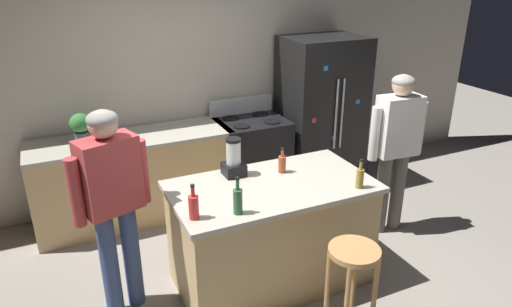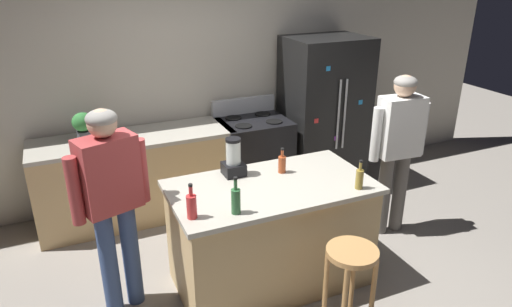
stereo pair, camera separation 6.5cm
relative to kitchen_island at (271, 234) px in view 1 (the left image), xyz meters
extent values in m
plane|color=gray|center=(0.00, 0.00, -0.45)|extent=(14.00, 14.00, 0.00)
cube|color=beige|center=(0.00, 1.95, 0.90)|extent=(8.00, 0.10, 2.70)
cube|color=tan|center=(0.00, 0.00, -0.02)|extent=(1.54, 0.82, 0.86)
cube|color=#B2AD9E|center=(0.00, 0.00, 0.43)|extent=(1.60, 0.88, 0.04)
cube|color=tan|center=(-0.80, 1.55, -0.02)|extent=(2.00, 0.64, 0.86)
cube|color=#B2AD9E|center=(-0.80, 1.55, 0.43)|extent=(2.00, 0.64, 0.04)
cube|color=black|center=(1.39, 1.50, 0.43)|extent=(0.90, 0.70, 1.76)
cylinder|color=#B7BABF|center=(1.35, 1.13, 0.51)|extent=(0.02, 0.02, 0.79)
cylinder|color=#B7BABF|center=(1.43, 1.13, 0.51)|extent=(0.02, 0.02, 0.79)
cube|color=red|center=(1.08, 1.15, 0.48)|extent=(0.05, 0.01, 0.05)
cube|color=#268CD8|center=(1.20, 1.15, 1.04)|extent=(0.05, 0.01, 0.05)
cube|color=#268CD8|center=(1.64, 1.15, 0.62)|extent=(0.05, 0.01, 0.05)
cube|color=purple|center=(1.36, 1.15, 0.24)|extent=(0.05, 0.01, 0.05)
cube|color=black|center=(0.51, 1.52, 0.00)|extent=(0.76, 0.64, 0.90)
cube|color=black|center=(0.51, 1.20, -0.05)|extent=(0.60, 0.01, 0.24)
cube|color=#B7BABF|center=(0.51, 1.81, 0.54)|extent=(0.76, 0.06, 0.18)
cylinder|color=black|center=(0.33, 1.37, 0.46)|extent=(0.18, 0.18, 0.01)
cylinder|color=black|center=(0.69, 1.37, 0.46)|extent=(0.18, 0.18, 0.01)
cylinder|color=black|center=(0.33, 1.67, 0.46)|extent=(0.18, 0.18, 0.01)
cylinder|color=black|center=(0.69, 1.67, 0.46)|extent=(0.18, 0.18, 0.01)
cylinder|color=#384C7A|center=(-1.27, 0.14, -0.02)|extent=(0.16, 0.16, 0.87)
cylinder|color=#384C7A|center=(-1.10, 0.19, -0.02)|extent=(0.16, 0.16, 0.87)
cube|color=#B23F3F|center=(-1.18, 0.17, 0.69)|extent=(0.45, 0.33, 0.55)
cylinder|color=#B23F3F|center=(-1.42, 0.09, 0.64)|extent=(0.11, 0.11, 0.49)
cylinder|color=#B23F3F|center=(-0.95, 0.24, 0.64)|extent=(0.11, 0.11, 0.49)
sphere|color=#D8AD8C|center=(-1.18, 0.17, 1.07)|extent=(0.25, 0.25, 0.20)
ellipsoid|color=gray|center=(-1.18, 0.17, 1.10)|extent=(0.26, 0.26, 0.12)
cylinder|color=#66605B|center=(1.52, 0.23, -0.04)|extent=(0.14, 0.14, 0.82)
cylinder|color=#66605B|center=(1.35, 0.25, -0.04)|extent=(0.14, 0.14, 0.82)
cube|color=white|center=(1.43, 0.24, 0.65)|extent=(0.42, 0.25, 0.57)
cylinder|color=white|center=(1.68, 0.22, 0.60)|extent=(0.10, 0.10, 0.51)
cylinder|color=white|center=(1.19, 0.26, 0.60)|extent=(0.10, 0.10, 0.51)
sphere|color=#D8AD8C|center=(1.43, 0.24, 1.04)|extent=(0.22, 0.22, 0.20)
ellipsoid|color=gray|center=(1.43, 0.24, 1.07)|extent=(0.23, 0.23, 0.12)
cylinder|color=#B7844C|center=(0.24, -0.77, 0.24)|extent=(0.36, 0.36, 0.04)
cylinder|color=#B7844C|center=(0.36, -0.89, -0.12)|extent=(0.04, 0.04, 0.67)
cylinder|color=#B7844C|center=(0.13, -0.66, -0.12)|extent=(0.04, 0.04, 0.67)
cylinder|color=#B7844C|center=(0.36, -0.66, -0.12)|extent=(0.04, 0.04, 0.67)
cylinder|color=#4C4C51|center=(-1.25, 1.55, 0.51)|extent=(0.14, 0.14, 0.12)
ellipsoid|color=#337A38|center=(-1.25, 1.55, 0.66)|extent=(0.20, 0.20, 0.18)
cube|color=black|center=(-0.20, 0.29, 0.50)|extent=(0.17, 0.17, 0.10)
cylinder|color=silver|center=(-0.20, 0.29, 0.65)|extent=(0.12, 0.12, 0.19)
cylinder|color=black|center=(-0.20, 0.29, 0.75)|extent=(0.12, 0.12, 0.02)
cylinder|color=#2D6638|center=(-0.42, -0.30, 0.54)|extent=(0.07, 0.07, 0.18)
cylinder|color=#2D6638|center=(-0.42, -0.30, 0.67)|extent=(0.03, 0.03, 0.08)
cylinder|color=black|center=(-0.42, -0.30, 0.72)|extent=(0.03, 0.03, 0.02)
cylinder|color=#B24C26|center=(0.18, 0.17, 0.52)|extent=(0.06, 0.06, 0.14)
cylinder|color=#B24C26|center=(0.18, 0.17, 0.62)|extent=(0.02, 0.02, 0.06)
cylinder|color=black|center=(0.18, 0.17, 0.66)|extent=(0.03, 0.03, 0.02)
cylinder|color=red|center=(-0.71, -0.24, 0.53)|extent=(0.07, 0.07, 0.17)
cylinder|color=red|center=(-0.71, -0.24, 0.65)|extent=(0.03, 0.03, 0.07)
cylinder|color=black|center=(-0.71, -0.24, 0.70)|extent=(0.03, 0.03, 0.02)
cylinder|color=olive|center=(0.59, -0.33, 0.53)|extent=(0.06, 0.06, 0.15)
cylinder|color=olive|center=(0.59, -0.33, 0.64)|extent=(0.02, 0.02, 0.07)
cylinder|color=black|center=(0.59, -0.33, 0.68)|extent=(0.03, 0.03, 0.02)
camera|label=1|loc=(-1.48, -2.89, 2.06)|focal=32.35mm
camera|label=2|loc=(-1.42, -2.92, 2.06)|focal=32.35mm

